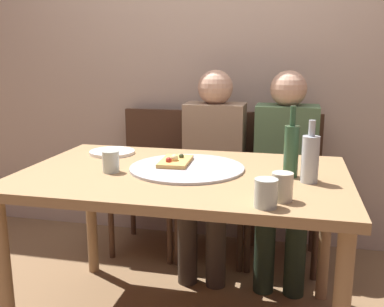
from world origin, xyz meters
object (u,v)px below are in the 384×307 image
object	(u,v)px
plate_stack	(112,152)
guest_in_beanie	(285,164)
guest_in_sweater	(213,160)
chair_middle	(217,174)
pizza_slice_last	(175,161)
beer_bottle	(291,150)
pizza_tray	(187,168)
wine_bottle	(310,158)
chair_left	(153,170)
tumbler_far	(266,193)
chair_right	(284,178)
wine_glass	(282,187)
tumbler_near	(111,162)
dining_table	(183,190)

from	to	relation	value
plate_stack	guest_in_beanie	xyz separation A→B (m)	(0.87, 0.44, -0.12)
plate_stack	guest_in_sweater	bearing A→B (deg)	44.42
chair_middle	pizza_slice_last	bearing A→B (deg)	85.24
beer_bottle	plate_stack	world-z (taller)	beer_bottle
pizza_tray	plate_stack	xyz separation A→B (m)	(-0.45, 0.21, 0.00)
beer_bottle	wine_bottle	bearing A→B (deg)	-41.58
pizza_tray	chair_left	size ratio (longest dim) A/B	0.57
pizza_slice_last	chair_middle	xyz separation A→B (m)	(0.06, 0.76, -0.26)
tumbler_far	pizza_tray	bearing A→B (deg)	131.51
chair_right	guest_in_sweater	size ratio (longest dim) A/B	0.77
wine_glass	chair_middle	size ratio (longest dim) A/B	0.11
tumbler_near	guest_in_sweater	distance (m)	0.85
wine_bottle	wine_glass	world-z (taller)	wine_bottle
tumbler_far	guest_in_sweater	world-z (taller)	guest_in_sweater
dining_table	chair_middle	world-z (taller)	chair_middle
guest_in_beanie	pizza_tray	bearing A→B (deg)	57.29
pizza_tray	wine_bottle	size ratio (longest dim) A/B	2.04
tumbler_near	chair_middle	bearing A→B (deg)	71.61
chair_right	dining_table	bearing A→B (deg)	63.45
wine_bottle	tumbler_near	world-z (taller)	wine_bottle
chair_right	tumbler_near	bearing A→B (deg)	51.77
wine_bottle	wine_glass	size ratio (longest dim) A/B	2.49
pizza_slice_last	chair_left	size ratio (longest dim) A/B	0.25
wine_bottle	plate_stack	world-z (taller)	wine_bottle
pizza_tray	tumbler_near	bearing A→B (deg)	-158.39
chair_middle	chair_right	distance (m)	0.42
dining_table	chair_left	distance (m)	0.97
pizza_slice_last	chair_right	world-z (taller)	chair_right
tumbler_near	chair_left	bearing A→B (deg)	97.23
dining_table	tumbler_far	xyz separation A→B (m)	(0.38, -0.38, 0.13)
chair_right	tumbler_far	bearing A→B (deg)	87.96
tumbler_near	chair_right	distance (m)	1.22
pizza_slice_last	wine_glass	bearing A→B (deg)	-38.20
pizza_slice_last	tumbler_far	size ratio (longest dim) A/B	2.30
tumbler_near	dining_table	bearing A→B (deg)	13.92
pizza_tray	wine_glass	size ratio (longest dim) A/B	5.07
tumbler_far	wine_glass	bearing A→B (deg)	57.50
pizza_slice_last	guest_in_beanie	world-z (taller)	guest_in_beanie
tumbler_far	chair_right	xyz separation A→B (m)	(0.04, 1.23, -0.29)
chair_left	chair_right	bearing A→B (deg)	-180.00
chair_right	chair_left	bearing A→B (deg)	0.00
beer_bottle	guest_in_beanie	bearing A→B (deg)	92.70
tumbler_far	chair_left	world-z (taller)	chair_left
pizza_slice_last	guest_in_sweater	distance (m)	0.63
pizza_slice_last	chair_middle	size ratio (longest dim) A/B	0.25
tumbler_far	chair_middle	bearing A→B (deg)	107.12
dining_table	pizza_slice_last	world-z (taller)	pizza_slice_last
beer_bottle	tumbler_far	size ratio (longest dim) A/B	3.04
pizza_tray	chair_right	size ratio (longest dim) A/B	0.57
tumbler_far	plate_stack	xyz separation A→B (m)	(-0.83, 0.64, -0.04)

